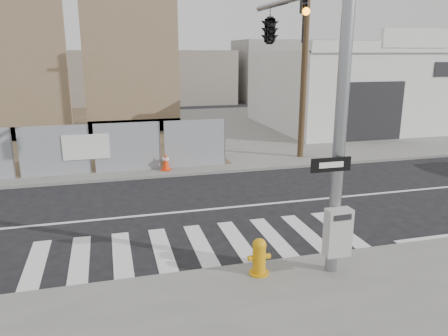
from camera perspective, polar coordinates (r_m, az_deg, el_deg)
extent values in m
plane|color=black|center=(13.82, -5.29, -5.72)|extent=(100.00, 100.00, 0.00)
cube|color=slate|center=(27.27, -10.44, 4.55)|extent=(50.00, 20.00, 0.12)
cylinder|color=gray|center=(9.30, 15.06, 6.75)|extent=(0.26, 0.26, 7.00)
cube|color=#B2B2AF|center=(9.69, 14.64, -8.14)|extent=(0.55, 0.30, 1.05)
cube|color=black|center=(9.23, 13.79, 0.43)|extent=(0.90, 0.03, 0.30)
cube|color=silver|center=(9.21, 13.85, 0.40)|extent=(0.55, 0.01, 0.12)
imported|color=black|center=(11.01, 10.35, 18.39)|extent=(0.16, 0.20, 1.00)
imported|color=black|center=(13.04, 6.03, 17.97)|extent=(0.53, 2.48, 1.00)
cylinder|color=gray|center=(20.22, 15.22, 8.34)|extent=(0.12, 0.12, 5.20)
imported|color=black|center=(20.11, 15.72, 15.43)|extent=(0.16, 0.20, 1.00)
cube|color=#7B644A|center=(26.23, -26.42, 11.81)|extent=(6.00, 0.50, 8.00)
cube|color=#7B644A|center=(26.96, -25.38, 4.23)|extent=(6.00, 1.30, 0.80)
cube|color=#7B644A|center=(26.82, -11.94, 13.04)|extent=(5.50, 0.50, 8.00)
cube|color=#7B644A|center=(27.56, -11.59, 5.57)|extent=(5.50, 1.30, 0.80)
cube|color=silver|center=(30.49, 17.13, 9.89)|extent=(12.00, 10.00, 4.80)
cube|color=silver|center=(26.30, 23.49, 14.32)|extent=(12.00, 0.30, 0.60)
cube|color=silver|center=(26.27, 23.66, 15.29)|extent=(4.00, 0.30, 1.00)
cube|color=black|center=(25.30, 19.13, 6.99)|extent=(3.40, 0.06, 3.20)
cylinder|color=#503D25|center=(20.20, 10.56, 15.43)|extent=(0.28, 0.28, 10.00)
cylinder|color=#CE8D0B|center=(9.94, 4.56, -13.47)|extent=(0.47, 0.47, 0.04)
cylinder|color=#CE8D0B|center=(9.80, 4.60, -11.88)|extent=(0.31, 0.31, 0.66)
sphere|color=#CE8D0B|center=(9.64, 4.65, -10.01)|extent=(0.31, 0.31, 0.31)
cylinder|color=#CE8D0B|center=(9.71, 3.61, -11.67)|extent=(0.16, 0.13, 0.12)
cylinder|color=#CE8D0B|center=(9.82, 5.60, -11.40)|extent=(0.16, 0.13, 0.12)
cube|color=red|center=(18.21, -7.58, -0.23)|extent=(0.51, 0.51, 0.03)
cone|color=red|center=(18.12, -7.62, 0.86)|extent=(0.45, 0.45, 0.75)
cylinder|color=silver|center=(18.10, -7.63, 1.19)|extent=(0.29, 0.29, 0.09)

